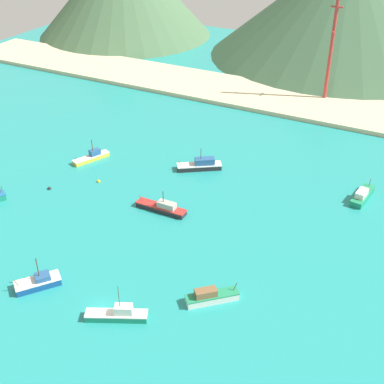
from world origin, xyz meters
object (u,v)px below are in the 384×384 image
fishing_boat_3 (162,208)px  radio_tower (332,45)px  buoy_1 (49,188)px  fishing_boat_8 (201,165)px  fishing_boat_1 (38,282)px  fishing_boat_4 (92,157)px  fishing_boat_0 (362,195)px  buoy_0 (99,181)px  fishing_boat_6 (211,297)px  fishing_boat_2 (118,314)px

fishing_boat_3 → radio_tower: radio_tower is taller
buoy_1 → fishing_boat_8: bearing=42.6°
fishing_boat_1 → fishing_boat_4: bearing=115.3°
fishing_boat_3 → radio_tower: 78.66m
buoy_1 → radio_tower: radio_tower is taller
fishing_boat_0 → buoy_0: bearing=-159.7°
fishing_boat_8 → radio_tower: bearing=75.4°
fishing_boat_1 → fishing_boat_0: bearing=51.2°
fishing_boat_0 → radio_tower: size_ratio=0.28×
fishing_boat_1 → buoy_1: size_ratio=9.60×
fishing_boat_0 → fishing_boat_6: (-15.44, -43.48, 0.05)m
fishing_boat_1 → fishing_boat_8: 50.02m
fishing_boat_8 → buoy_1: 35.24m
fishing_boat_2 → fishing_boat_6: fishing_boat_2 is taller
fishing_boat_4 → buoy_1: 15.65m
fishing_boat_4 → fishing_boat_8: (25.78, 8.22, 0.22)m
fishing_boat_1 → buoy_0: bearing=109.5°
fishing_boat_3 → buoy_0: 19.34m
fishing_boat_6 → radio_tower: size_ratio=0.24×
fishing_boat_8 → fishing_boat_1: bearing=-97.1°
fishing_boat_6 → fishing_boat_1: bearing=-159.7°
fishing_boat_1 → fishing_boat_2: (16.44, -0.09, 0.06)m
fishing_boat_4 → fishing_boat_8: fishing_boat_8 is taller
fishing_boat_0 → fishing_boat_2: fishing_boat_2 is taller
fishing_boat_3 → buoy_1: size_ratio=13.73×
buoy_1 → radio_tower: bearing=63.1°
fishing_boat_0 → fishing_boat_8: fishing_boat_8 is taller
fishing_boat_3 → fishing_boat_4: (-26.75, 11.62, -0.04)m
fishing_boat_3 → buoy_0: (-18.99, 3.61, -0.72)m
fishing_boat_3 → fishing_boat_4: fishing_boat_4 is taller
fishing_boat_2 → radio_tower: radio_tower is taller
fishing_boat_2 → fishing_boat_8: bearing=101.6°
buoy_1 → radio_tower: (40.44, 79.70, 17.30)m
radio_tower → fishing_boat_0: bearing=-66.5°
fishing_boat_3 → buoy_1: fishing_boat_3 is taller
fishing_boat_6 → radio_tower: 96.90m
fishing_boat_0 → radio_tower: bearing=113.5°
fishing_boat_2 → fishing_boat_3: (-9.29, 29.88, -0.05)m
buoy_0 → radio_tower: (32.54, 72.08, 17.30)m
fishing_boat_4 → fishing_boat_1: bearing=-64.7°
fishing_boat_6 → fishing_boat_8: size_ratio=0.78×
fishing_boat_2 → radio_tower: (4.26, 105.57, 16.53)m
fishing_boat_3 → buoy_1: (-26.89, -4.01, -0.72)m
fishing_boat_1 → fishing_boat_3: bearing=76.5°
buoy_0 → fishing_boat_8: bearing=42.0°
fishing_boat_6 → fishing_boat_8: (-21.59, 39.38, 0.04)m
buoy_0 → radio_tower: 80.96m
fishing_boat_1 → buoy_1: 32.48m
fishing_boat_0 → fishing_boat_2: bearing=-116.4°
fishing_boat_3 → fishing_boat_1: bearing=-103.5°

